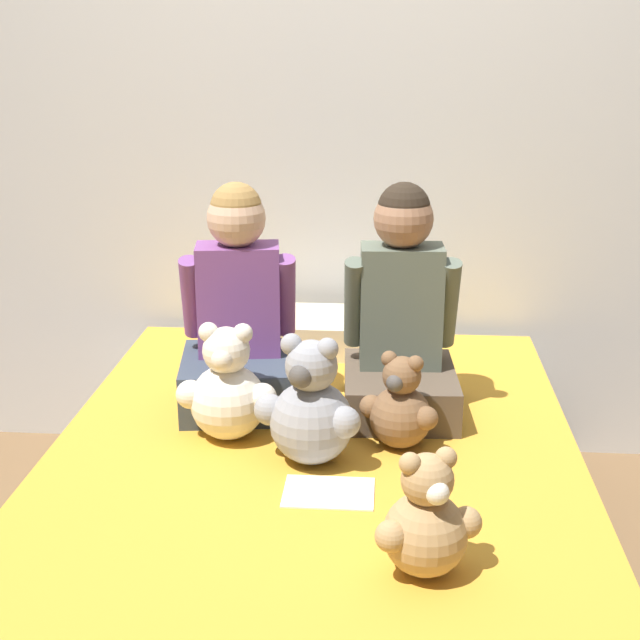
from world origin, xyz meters
name	(u,v)px	position (x,y,z in m)	size (l,w,h in m)	color
ground_plane	(313,617)	(0.00, 0.00, 0.00)	(14.00, 14.00, 0.00)	brown
wall_behind_bed	(339,103)	(0.00, 1.07, 1.25)	(8.00, 0.06, 2.50)	silver
bed	(312,541)	(0.00, 0.00, 0.23)	(1.37, 1.96, 0.47)	#997F60
child_on_left	(239,320)	(-0.23, 0.33, 0.72)	(0.36, 0.36, 0.63)	#384251
child_on_right	(401,322)	(0.22, 0.34, 0.73)	(0.33, 0.37, 0.64)	brown
teddy_bear_held_by_left_child	(227,390)	(-0.23, 0.11, 0.60)	(0.26, 0.20, 0.31)	silver
teddy_bear_held_by_right_child	(401,408)	(0.22, 0.09, 0.58)	(0.20, 0.16, 0.25)	brown
teddy_bear_between_children	(309,410)	(-0.01, -0.01, 0.61)	(0.27, 0.21, 0.33)	#939399
teddy_bear_at_foot_of_bed	(426,522)	(0.26, -0.47, 0.58)	(0.21, 0.17, 0.27)	tan
pillow_at_headboard	(333,332)	(0.00, 0.80, 0.53)	(0.48, 0.29, 0.11)	beige
sign_card	(329,492)	(0.05, -0.17, 0.47)	(0.21, 0.15, 0.00)	white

